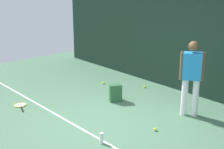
% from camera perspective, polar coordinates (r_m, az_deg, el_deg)
% --- Properties ---
extents(ground_plane, '(12.00, 12.00, 0.00)m').
position_cam_1_polar(ground_plane, '(7.04, -2.45, -8.45)').
color(ground_plane, '#4C7556').
extents(back_fence, '(10.00, 0.10, 2.73)m').
position_cam_1_polar(back_fence, '(8.73, 12.87, 5.66)').
color(back_fence, '#192D23').
rests_on(back_fence, ground).
extents(court_line, '(9.00, 0.05, 0.00)m').
position_cam_1_polar(court_line, '(6.79, -5.38, -9.49)').
color(court_line, white).
rests_on(court_line, ground).
extents(tennis_player, '(0.45, 0.41, 1.70)m').
position_cam_1_polar(tennis_player, '(7.26, 13.84, 0.06)').
color(tennis_player, white).
rests_on(tennis_player, ground).
extents(tennis_racket, '(0.64, 0.41, 0.03)m').
position_cam_1_polar(tennis_racket, '(8.19, -15.84, -5.23)').
color(tennis_racket, black).
rests_on(tennis_racket, ground).
extents(backpack, '(0.37, 0.37, 0.44)m').
position_cam_1_polar(backpack, '(8.11, 0.60, -3.26)').
color(backpack, '#2D6038').
rests_on(backpack, ground).
extents(tennis_ball_near_player, '(0.07, 0.07, 0.07)m').
position_cam_1_polar(tennis_ball_near_player, '(9.40, -1.48, -1.49)').
color(tennis_ball_near_player, '#CCE033').
rests_on(tennis_ball_near_player, ground).
extents(tennis_ball_by_fence, '(0.07, 0.07, 0.07)m').
position_cam_1_polar(tennis_ball_by_fence, '(6.73, 7.61, -9.55)').
color(tennis_ball_by_fence, '#CCE033').
rests_on(tennis_ball_by_fence, ground).
extents(tennis_ball_far_left, '(0.07, 0.07, 0.07)m').
position_cam_1_polar(tennis_ball_far_left, '(9.14, 5.80, -2.14)').
color(tennis_ball_far_left, '#CCE033').
rests_on(tennis_ball_far_left, ground).
extents(water_bottle, '(0.07, 0.07, 0.22)m').
position_cam_1_polar(water_bottle, '(6.18, -1.84, -11.16)').
color(water_bottle, white).
rests_on(water_bottle, ground).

